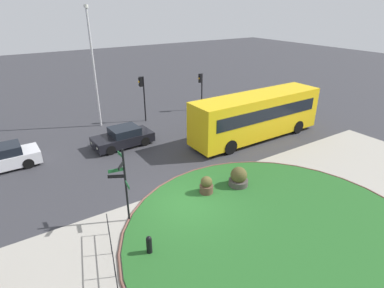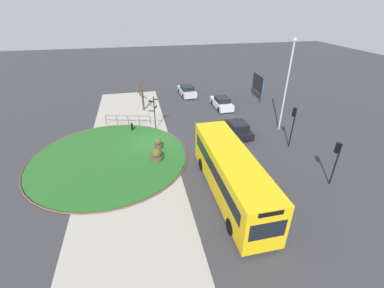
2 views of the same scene
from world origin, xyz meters
TOP-DOWN VIEW (x-y plane):
  - ground at (0.00, 0.00)m, footprint 120.00×120.00m
  - sidewalk_paving at (0.00, -2.19)m, footprint 32.00×7.63m
  - grass_island at (2.06, -3.96)m, footprint 13.21×13.21m
  - grass_kerb_ring at (2.06, -3.96)m, footprint 13.52×13.52m
  - signpost_directional at (-2.97, 0.47)m, footprint 0.72×1.10m
  - bollard_foreground at (-3.03, -1.94)m, footprint 0.23×0.23m
  - railing_grass_edge at (-4.59, -2.32)m, footprint 1.20×4.77m
  - bus_yellow at (8.71, 4.57)m, footprint 10.42×2.61m
  - car_near_lane at (0.01, 8.48)m, footprint 4.14×2.05m
  - car_far_lane at (-13.17, 5.91)m, footprint 4.50×2.08m
  - car_trailing at (-7.36, 9.21)m, footprint 4.33×1.88m
  - traffic_light_near at (9.05, 12.22)m, footprint 0.49×0.30m
  - traffic_light_far at (3.33, 12.28)m, footprint 0.49×0.28m
  - lamppost_tall at (-0.09, 13.20)m, footprint 0.32×0.32m
  - billboard_left at (-9.38, 14.86)m, footprint 3.45×0.38m
  - planter_near_signpost at (1.34, 0.36)m, footprint 0.71×0.71m
  - planter_kerbside at (3.22, 0.01)m, footprint 1.05×1.05m
  - street_tree_bare at (-8.65, -0.51)m, footprint 1.22×1.22m

SIDE VIEW (x-z plane):
  - ground at x=0.00m, z-range 0.00..0.00m
  - sidewalk_paving at x=0.00m, z-range 0.00..0.02m
  - grass_island at x=2.06m, z-range 0.00..0.10m
  - grass_kerb_ring at x=2.06m, z-range 0.00..0.11m
  - bollard_foreground at x=-3.03m, z-range 0.01..0.88m
  - planter_near_signpost at x=1.34m, z-range -0.04..0.98m
  - planter_kerbside at x=3.22m, z-range -0.07..1.09m
  - car_near_lane at x=0.01m, z-range -0.04..1.28m
  - car_far_lane at x=-13.17m, z-range -0.04..1.36m
  - car_trailing at x=-7.36m, z-range -0.05..1.39m
  - railing_grass_edge at x=-4.59m, z-range 0.16..1.24m
  - street_tree_bare at x=-8.65m, z-range -0.18..3.58m
  - bus_yellow at x=8.71m, z-range 0.12..3.38m
  - signpost_directional at x=-2.97m, z-range 0.30..3.94m
  - billboard_left at x=-9.38m, z-range 0.55..3.93m
  - traffic_light_near at x=9.05m, z-range 0.79..4.16m
  - traffic_light_far at x=3.33m, z-range 0.87..4.63m
  - lamppost_tall at x=-0.09m, z-range 0.30..9.33m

